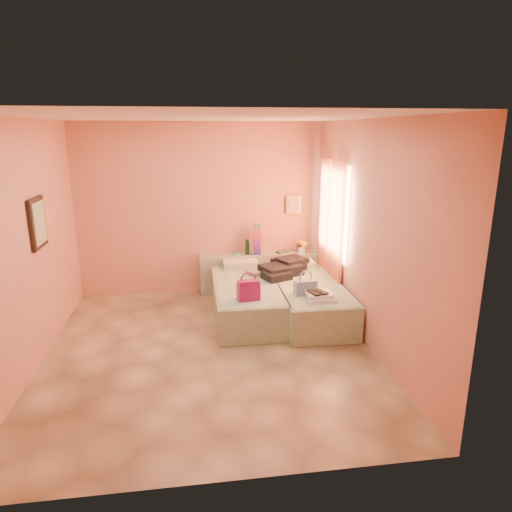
{
  "coord_description": "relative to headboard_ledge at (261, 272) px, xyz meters",
  "views": [
    {
      "loc": [
        -0.17,
        -5.23,
        2.66
      ],
      "look_at": [
        0.71,
        0.85,
        0.96
      ],
      "focal_mm": 32.0,
      "sensor_mm": 36.0,
      "label": 1
    }
  ],
  "objects": [
    {
      "name": "bed_right",
      "position": [
        0.52,
        -1.21,
        -0.08
      ],
      "size": [
        0.91,
        2.01,
        0.5
      ],
      "primitive_type": "cube",
      "rotation": [
        0.0,
        0.0,
        -0.01
      ],
      "color": "#AAC09B",
      "rests_on": "ground"
    },
    {
      "name": "small_dish",
      "position": [
        -0.42,
        0.01,
        0.34
      ],
      "size": [
        0.17,
        0.17,
        0.03
      ],
      "primitive_type": "cylinder",
      "rotation": [
        0.0,
        0.0,
        -0.43
      ],
      "color": "#539875",
      "rests_on": "headboard_ledge"
    },
    {
      "name": "sandal_pair",
      "position": [
        0.46,
        -1.88,
        0.29
      ],
      "size": [
        0.23,
        0.27,
        0.02
      ],
      "primitive_type": "cube",
      "rotation": [
        0.0,
        0.0,
        0.29
      ],
      "color": "black",
      "rests_on": "towel_stack"
    },
    {
      "name": "bed_left",
      "position": [
        -0.38,
        -1.05,
        -0.08
      ],
      "size": [
        0.91,
        2.01,
        0.5
      ],
      "primitive_type": "cube",
      "rotation": [
        0.0,
        0.0,
        -0.01
      ],
      "color": "#AAC09B",
      "rests_on": "ground"
    },
    {
      "name": "room_walls",
      "position": [
        -0.77,
        -1.53,
        1.46
      ],
      "size": [
        4.02,
        4.51,
        2.81
      ],
      "color": "tan",
      "rests_on": "ground"
    },
    {
      "name": "ground",
      "position": [
        -0.98,
        -2.1,
        -0.33
      ],
      "size": [
        4.5,
        4.5,
        0.0
      ],
      "primitive_type": "plane",
      "color": "tan",
      "rests_on": "ground"
    },
    {
      "name": "blue_handbag",
      "position": [
        0.36,
        -1.63,
        0.27
      ],
      "size": [
        0.32,
        0.17,
        0.2
      ],
      "primitive_type": "cube",
      "rotation": [
        0.0,
        0.0,
        0.14
      ],
      "color": "#3A518C",
      "rests_on": "bed_right"
    },
    {
      "name": "flower_vase",
      "position": [
        0.69,
        -0.05,
        0.46
      ],
      "size": [
        0.21,
        0.21,
        0.27
      ],
      "primitive_type": "cube",
      "rotation": [
        0.0,
        0.0,
        0.03
      ],
      "color": "white",
      "rests_on": "headboard_ledge"
    },
    {
      "name": "headboard_ledge",
      "position": [
        0.0,
        0.0,
        0.0
      ],
      "size": [
        2.05,
        0.3,
        0.65
      ],
      "primitive_type": "cube",
      "color": "#A1A98A",
      "rests_on": "ground"
    },
    {
      "name": "clothes_pile",
      "position": [
        0.26,
        -0.71,
        0.27
      ],
      "size": [
        0.85,
        0.85,
        0.19
      ],
      "primitive_type": "cube",
      "rotation": [
        0.0,
        0.0,
        0.39
      ],
      "color": "black",
      "rests_on": "bed_right"
    },
    {
      "name": "magenta_handbag",
      "position": [
        -0.43,
        -1.72,
        0.31
      ],
      "size": [
        0.31,
        0.2,
        0.27
      ],
      "primitive_type": "cube",
      "rotation": [
        0.0,
        0.0,
        0.13
      ],
      "color": "#96125C",
      "rests_on": "bed_left"
    },
    {
      "name": "green_book",
      "position": [
        0.37,
        0.0,
        0.34
      ],
      "size": [
        0.23,
        0.2,
        0.03
      ],
      "primitive_type": "cube",
      "rotation": [
        0.0,
        0.0,
        0.43
      ],
      "color": "#2A4E34",
      "rests_on": "headboard_ledge"
    },
    {
      "name": "water_bottle",
      "position": [
        -0.23,
        -0.02,
        0.45
      ],
      "size": [
        0.07,
        0.07,
        0.25
      ],
      "primitive_type": "cylinder",
      "rotation": [
        0.0,
        0.0,
        0.01
      ],
      "color": "#153B1C",
      "rests_on": "headboard_ledge"
    },
    {
      "name": "khaki_garment",
      "position": [
        -0.13,
        -0.63,
        0.2
      ],
      "size": [
        0.4,
        0.37,
        0.06
      ],
      "primitive_type": "cube",
      "rotation": [
        0.0,
        0.0,
        0.36
      ],
      "color": "tan",
      "rests_on": "bed_left"
    },
    {
      "name": "rainbow_box",
      "position": [
        -0.07,
        -0.02,
        0.58
      ],
      "size": [
        0.11,
        0.11,
        0.5
      ],
      "primitive_type": "cube",
      "rotation": [
        0.0,
        0.0,
        -0.01
      ],
      "color": "#96125C",
      "rests_on": "headboard_ledge"
    },
    {
      "name": "towel_stack",
      "position": [
        0.52,
        -1.88,
        0.23
      ],
      "size": [
        0.37,
        0.32,
        0.1
      ],
      "primitive_type": "cube",
      "rotation": [
        0.0,
        0.0,
        -0.06
      ],
      "color": "white",
      "rests_on": "bed_right"
    }
  ]
}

